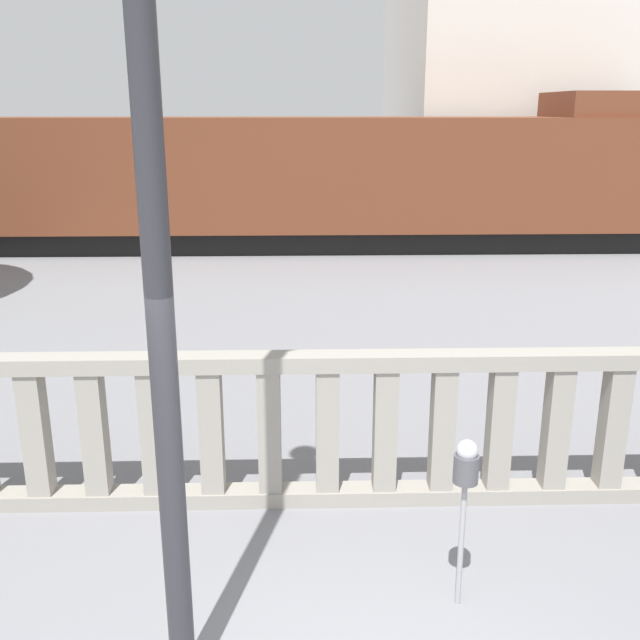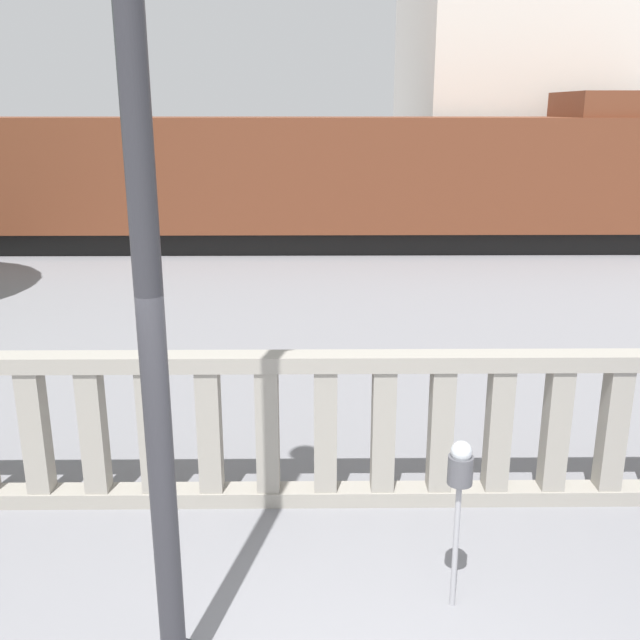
{
  "view_description": "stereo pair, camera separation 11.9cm",
  "coord_description": "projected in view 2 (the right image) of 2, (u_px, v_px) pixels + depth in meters",
  "views": [
    {
      "loc": [
        -0.23,
        -2.73,
        3.44
      ],
      "look_at": [
        -0.04,
        4.02,
        1.43
      ],
      "focal_mm": 40.0,
      "sensor_mm": 36.0,
      "label": 1
    },
    {
      "loc": [
        -0.11,
        -2.73,
        3.44
      ],
      "look_at": [
        -0.04,
        4.02,
        1.43
      ],
      "focal_mm": 40.0,
      "sensor_mm": 36.0,
      "label": 2
    }
  ],
  "objects": [
    {
      "name": "balustrade",
      "position": [
        325.0,
        430.0,
        6.29
      ],
      "size": [
        16.18,
        0.24,
        1.42
      ],
      "color": "gray",
      "rests_on": "ground"
    },
    {
      "name": "lamppost",
      "position": [
        139.0,
        151.0,
        3.51
      ],
      "size": [
        0.34,
        0.34,
        6.35
      ],
      "color": "#2D2D33",
      "rests_on": "ground"
    },
    {
      "name": "parking_meter",
      "position": [
        460.0,
        476.0,
        4.85
      ],
      "size": [
        0.17,
        0.17,
        1.29
      ],
      "color": "#99999E",
      "rests_on": "ground"
    },
    {
      "name": "train_near",
      "position": [
        106.0,
        180.0,
        17.94
      ],
      "size": [
        29.34,
        2.95,
        3.84
      ],
      "color": "black",
      "rests_on": "ground"
    }
  ]
}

